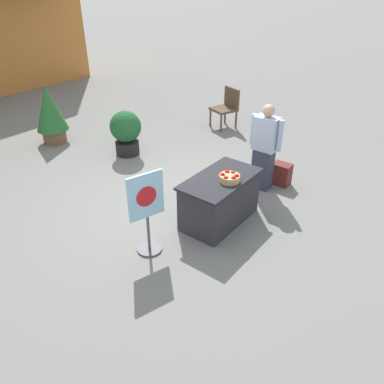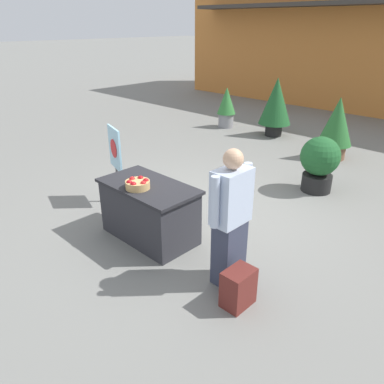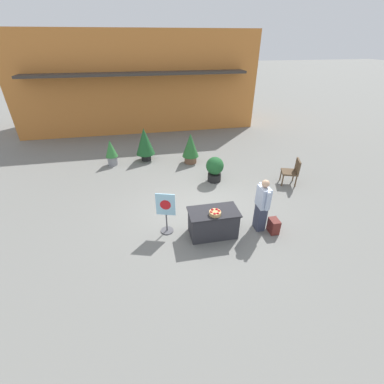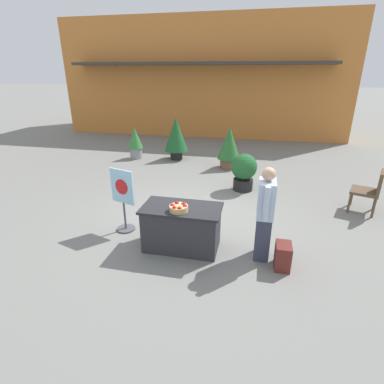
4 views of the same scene
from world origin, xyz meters
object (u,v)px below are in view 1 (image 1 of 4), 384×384
potted_plant_near_right (126,131)px  potted_plant_near_left (50,112)px  poster_board (147,212)px  patio_chair (227,106)px  backpack (281,174)px  apple_basket (230,178)px  person_visitor (265,148)px  display_table (220,199)px

potted_plant_near_right → potted_plant_near_left: potted_plant_near_left is taller
poster_board → patio_chair: size_ratio=1.27×
backpack → apple_basket: bearing=177.2°
person_visitor → patio_chair: person_visitor is taller
apple_basket → patio_chair: bearing=33.5°
apple_basket → potted_plant_near_left: size_ratio=0.24×
potted_plant_near_left → patio_chair: bearing=-38.1°
person_visitor → poster_board: size_ratio=1.27×
poster_board → patio_chair: poster_board is taller
potted_plant_near_right → backpack: bearing=-76.0°
apple_basket → backpack: size_ratio=0.74×
backpack → potted_plant_near_right: bearing=104.0°
apple_basket → potted_plant_near_right: bearing=74.4°
backpack → poster_board: size_ratio=0.34×
backpack → potted_plant_near_left: potted_plant_near_left is taller
backpack → poster_board: (-2.94, 0.61, 0.45)m
patio_chair → apple_basket: bearing=53.6°
person_visitor → display_table: bearing=-0.0°
person_visitor → poster_board: person_visitor is taller
display_table → potted_plant_near_right: (0.89, 3.03, 0.14)m
apple_basket → poster_board: (-1.23, 0.53, -0.18)m
potted_plant_near_right → apple_basket: bearing=-105.6°
patio_chair → potted_plant_near_left: potted_plant_near_left is taller
person_visitor → potted_plant_near_right: person_visitor is taller
apple_basket → person_visitor: (1.38, 0.15, -0.04)m
poster_board → potted_plant_near_right: 3.41m
poster_board → potted_plant_near_right: poster_board is taller
potted_plant_near_left → person_visitor: bearing=-77.7°
display_table → apple_basket: size_ratio=4.35×
backpack → potted_plant_near_left: size_ratio=0.32×
display_table → apple_basket: (-0.01, -0.16, 0.45)m
patio_chair → potted_plant_near_right: bearing=4.4°
poster_board → potted_plant_near_left: size_ratio=0.94×
poster_board → potted_plant_near_right: (2.13, 2.67, -0.12)m
poster_board → potted_plant_near_left: 4.77m
patio_chair → potted_plant_near_left: (-3.34, 2.62, 0.17)m
display_table → patio_chair: bearing=31.8°
display_table → potted_plant_near_right: bearing=73.7°
apple_basket → potted_plant_near_left: potted_plant_near_left is taller
backpack → potted_plant_near_left: 5.33m
display_table → apple_basket: apple_basket is taller
person_visitor → apple_basket: bearing=6.6°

